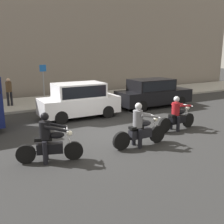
# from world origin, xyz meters

# --- Properties ---
(ground_plane) EXTENTS (80.00, 80.00, 0.00)m
(ground_plane) POSITION_xyz_m (0.00, 0.00, 0.00)
(ground_plane) COLOR #252525
(sidewalk_slab) EXTENTS (40.00, 4.40, 0.14)m
(sidewalk_slab) POSITION_xyz_m (0.00, 8.00, 0.07)
(sidewalk_slab) COLOR #99968E
(sidewalk_slab) RESTS_ON ground_plane
(building_facade) EXTENTS (40.00, 1.40, 9.15)m
(building_facade) POSITION_xyz_m (0.00, 11.40, 4.57)
(building_facade) COLOR slate
(building_facade) RESTS_ON ground_plane
(motorcycle_with_rider_crimson) EXTENTS (2.16, 0.70, 1.51)m
(motorcycle_with_rider_crimson) POSITION_xyz_m (2.88, -0.84, 0.62)
(motorcycle_with_rider_crimson) COLOR black
(motorcycle_with_rider_crimson) RESTS_ON ground_plane
(motorcycle_with_rider_gray) EXTENTS (2.25, 0.70, 1.62)m
(motorcycle_with_rider_gray) POSITION_xyz_m (0.31, -1.69, 0.65)
(motorcycle_with_rider_gray) COLOR black
(motorcycle_with_rider_gray) RESTS_ON ground_plane
(motorcycle_with_rider_black_leather) EXTENTS (1.99, 0.90, 1.58)m
(motorcycle_with_rider_black_leather) POSITION_xyz_m (-2.95, -1.45, 0.65)
(motorcycle_with_rider_black_leather) COLOR black
(motorcycle_with_rider_black_leather) RESTS_ON ground_plane
(parked_sedan_black) EXTENTS (4.74, 1.82, 1.72)m
(parked_sedan_black) POSITION_xyz_m (5.01, 3.60, 0.89)
(parked_sedan_black) COLOR black
(parked_sedan_black) RESTS_ON ground_plane
(parked_hatchback_white) EXTENTS (4.03, 1.76, 1.80)m
(parked_hatchback_white) POSITION_xyz_m (0.01, 3.29, 0.94)
(parked_hatchback_white) COLOR silver
(parked_hatchback_white) RESTS_ON ground_plane
(street_sign_post) EXTENTS (0.44, 0.08, 2.38)m
(street_sign_post) POSITION_xyz_m (-0.41, 8.49, 1.59)
(street_sign_post) COLOR gray
(street_sign_post) RESTS_ON sidewalk_slab
(pedestrian_bystander) EXTENTS (0.34, 0.34, 1.67)m
(pedestrian_bystander) POSITION_xyz_m (-2.76, 7.56, 1.11)
(pedestrian_bystander) COLOR black
(pedestrian_bystander) RESTS_ON sidewalk_slab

